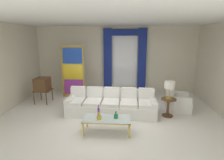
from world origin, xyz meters
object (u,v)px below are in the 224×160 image
Objects in this scene: round_side_table at (168,106)px; bottle_amber_squat at (99,112)px; stained_glass_divider at (73,73)px; bottle_blue_decanter at (99,117)px; bottle_crystal_tall at (116,116)px; table_lamp_brass at (170,86)px; couch_white_long at (111,105)px; armchair_white at (176,102)px; coffee_table at (107,120)px; peacock_figurine at (82,95)px; vintage_tv at (42,85)px.

bottle_amber_squat is at bearing -153.14° from round_side_table.
bottle_blue_decanter is at bearing -62.99° from stained_glass_divider.
bottle_blue_decanter is 1.04× the size of bottle_crystal_tall.
table_lamp_brass reaches higher than bottle_amber_squat.
table_lamp_brass is at bearing -3.34° from couch_white_long.
stained_glass_divider is 3.86× the size of table_lamp_brass.
table_lamp_brass is (-0.42, -0.58, 0.74)m from armchair_white.
bottle_crystal_tall is at bearing 4.14° from coffee_table.
round_side_table is (2.10, 1.06, -0.19)m from bottle_amber_squat.
table_lamp_brass is at bearing -23.20° from peacock_figurine.
coffee_table is 2.12× the size of round_side_table.
armchair_white is 1.03m from table_lamp_brass.
stained_glass_divider is at bearing 124.03° from bottle_crystal_tall.
bottle_crystal_tall reaches higher than round_side_table.
armchair_white reaches higher than peacock_figurine.
couch_white_long reaches higher than bottle_amber_squat.
bottle_crystal_tall is at bearing -80.26° from couch_white_long.
bottle_amber_squat is at bearing -146.80° from armchair_white.
armchair_white is (2.04, 1.74, -0.19)m from bottle_crystal_tall.
bottle_crystal_tall is (0.24, 0.02, 0.10)m from coffee_table.
armchair_white is 1.57× the size of round_side_table.
stained_glass_divider is at bearing 38.85° from vintage_tv.
vintage_tv is 4.70m from round_side_table.
bottle_blue_decanter reaches higher than bottle_crystal_tall.
peacock_figurine is (-1.04, 2.41, -0.32)m from bottle_amber_squat.
couch_white_long is 14.91× the size of bottle_crystal_tall.
table_lamp_brass is at bearing 153.43° from round_side_table.
bottle_amber_squat is 0.15× the size of stained_glass_divider.
stained_glass_divider is at bearing 136.78° from couch_white_long.
stained_glass_divider is (-1.53, 3.01, 0.58)m from bottle_blue_decanter.
bottle_amber_squat is 2.64m from peacock_figurine.
coffee_table is 6.13× the size of bottle_blue_decanter.
couch_white_long is at bearing -43.73° from peacock_figurine.
bottle_amber_squat is at bearing -102.34° from couch_white_long.
bottle_blue_decanter is at bearing -98.95° from couch_white_long.
peacock_figurine is at bearing 116.74° from coffee_table.
peacock_figurine is at bearing 167.90° from armchair_white.
stained_glass_divider reaches higher than round_side_table.
round_side_table reaches higher than peacock_figurine.
stained_glass_divider is (-4.01, 1.17, 0.77)m from armchair_white.
coffee_table is at bearing 22.49° from bottle_blue_decanter.
round_side_table is at bearing 31.40° from bottle_blue_decanter.
bottle_amber_squat is at bearing 168.57° from bottle_crystal_tall.
armchair_white reaches higher than coffee_table.
vintage_tv is at bearing -141.15° from stained_glass_divider.
round_side_table is 0.67m from table_lamp_brass.
bottle_blue_decanter is 0.21m from bottle_amber_squat.
couch_white_long is 1.34× the size of stained_glass_divider.
couch_white_long reaches higher than coffee_table.
table_lamp_brass is (2.06, 1.26, 0.55)m from bottle_blue_decanter.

